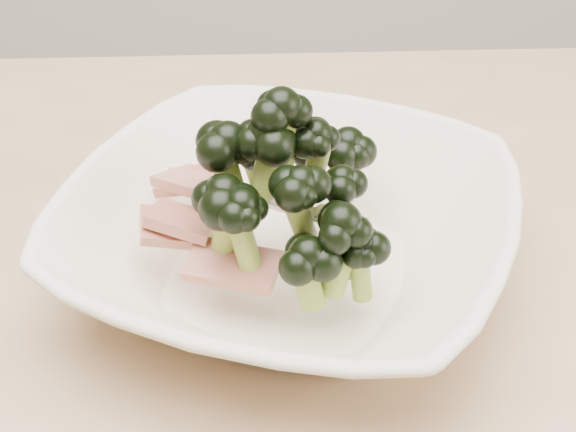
% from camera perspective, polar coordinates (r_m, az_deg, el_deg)
% --- Properties ---
extents(dining_table, '(1.20, 0.80, 0.75)m').
position_cam_1_polar(dining_table, '(0.58, -11.77, -14.80)').
color(dining_table, tan).
rests_on(dining_table, ground).
extents(broccoli_dish, '(0.37, 0.37, 0.14)m').
position_cam_1_polar(broccoli_dish, '(0.51, -0.02, -0.95)').
color(broccoli_dish, white).
rests_on(broccoli_dish, dining_table).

